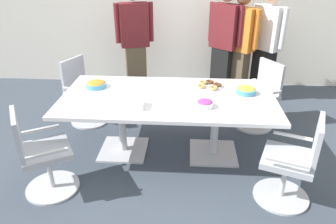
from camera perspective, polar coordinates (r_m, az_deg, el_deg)
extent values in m
cube|color=#3D4754|center=(3.97, 0.00, -7.17)|extent=(10.00, 10.00, 0.01)
cube|color=white|center=(5.75, 1.66, 18.60)|extent=(8.00, 0.10, 2.80)
cube|color=silver|center=(3.61, 0.00, 2.55)|extent=(2.40, 1.20, 0.04)
cube|color=silver|center=(4.03, -7.88, -6.62)|extent=(0.56, 0.56, 0.02)
cylinder|color=silver|center=(3.85, -8.21, -2.17)|extent=(0.09, 0.09, 0.69)
cube|color=silver|center=(3.97, 8.01, -7.19)|extent=(0.56, 0.56, 0.02)
cylinder|color=silver|center=(3.78, 8.35, -2.70)|extent=(0.09, 0.09, 0.69)
cylinder|color=silver|center=(3.51, 19.41, -13.93)|extent=(0.70, 0.70, 0.02)
cylinder|color=silver|center=(3.38, 19.97, -11.14)|extent=(0.05, 0.05, 0.41)
cube|color=#ADB2BC|center=(3.24, 20.61, -7.86)|extent=(0.59, 0.59, 0.06)
cube|color=#ADB2BC|center=(3.13, 25.10, -4.92)|extent=(0.19, 0.42, 0.42)
cube|color=silver|center=(2.97, 20.49, -8.44)|extent=(0.35, 0.16, 0.02)
cube|color=silver|center=(3.39, 21.35, -3.99)|extent=(0.35, 0.16, 0.02)
cylinder|color=silver|center=(4.69, 14.81, -2.17)|extent=(0.74, 0.74, 0.02)
cylinder|color=silver|center=(4.60, 15.11, 0.18)|extent=(0.05, 0.05, 0.41)
cube|color=#ADB2BC|center=(4.50, 15.46, 2.83)|extent=(0.63, 0.63, 0.06)
cube|color=#ADB2BC|center=(4.55, 17.80, 6.05)|extent=(0.26, 0.39, 0.42)
cube|color=silver|center=(4.30, 17.80, 3.10)|extent=(0.33, 0.22, 0.02)
cube|color=silver|center=(4.62, 13.64, 5.30)|extent=(0.33, 0.22, 0.02)
cylinder|color=silver|center=(4.79, -13.66, -1.41)|extent=(0.71, 0.71, 0.02)
cylinder|color=silver|center=(4.70, -13.93, 0.91)|extent=(0.05, 0.05, 0.41)
cube|color=#ADB2BC|center=(4.60, -14.25, 3.52)|extent=(0.60, 0.60, 0.06)
cube|color=#ADB2BC|center=(4.65, -16.56, 6.67)|extent=(0.21, 0.42, 0.42)
cube|color=silver|center=(4.73, -12.50, 5.92)|extent=(0.35, 0.17, 0.02)
cube|color=silver|center=(4.39, -16.47, 3.81)|extent=(0.35, 0.17, 0.02)
cylinder|color=silver|center=(3.62, -19.80, -12.49)|extent=(0.74, 0.74, 0.02)
cylinder|color=silver|center=(3.50, -20.34, -9.74)|extent=(0.05, 0.05, 0.41)
cube|color=#ADB2BC|center=(3.37, -20.97, -6.53)|extent=(0.63, 0.63, 0.06)
cube|color=#ADB2BC|center=(3.26, -25.28, -3.70)|extent=(0.25, 0.40, 0.42)
cube|color=silver|center=(3.53, -21.76, -2.88)|extent=(0.33, 0.21, 0.02)
cube|color=silver|center=(3.10, -20.77, -6.95)|extent=(0.33, 0.21, 0.02)
cube|color=brown|center=(5.41, -5.66, 7.30)|extent=(0.36, 0.28, 0.85)
cube|color=maroon|center=(5.21, -6.05, 15.18)|extent=(0.48, 0.34, 0.67)
cylinder|color=maroon|center=(5.24, -3.08, 15.72)|extent=(0.10, 0.10, 0.60)
cylinder|color=maroon|center=(5.18, -9.08, 15.31)|extent=(0.10, 0.10, 0.60)
cube|color=black|center=(5.37, 9.54, 6.88)|extent=(0.37, 0.36, 0.84)
cube|color=maroon|center=(5.16, 10.18, 14.78)|extent=(0.48, 0.45, 0.67)
cylinder|color=maroon|center=(5.02, 12.80, 14.61)|extent=(0.11, 0.11, 0.60)
cylinder|color=maroon|center=(5.30, 7.75, 15.62)|extent=(0.11, 0.11, 0.60)
cube|color=brown|center=(5.37, 12.10, 6.53)|extent=(0.37, 0.36, 0.82)
cube|color=orange|center=(5.17, 12.89, 14.19)|extent=(0.47, 0.46, 0.65)
cylinder|color=orange|center=(5.03, 15.50, 13.94)|extent=(0.11, 0.11, 0.58)
cylinder|color=orange|center=(5.31, 10.49, 15.08)|extent=(0.11, 0.11, 0.58)
cube|color=black|center=(5.48, 16.40, 6.49)|extent=(0.36, 0.37, 0.83)
cube|color=white|center=(5.28, 17.46, 14.09)|extent=(0.45, 0.48, 0.66)
cylinder|color=white|center=(5.13, 19.90, 13.76)|extent=(0.11, 0.11, 0.59)
cylinder|color=white|center=(5.43, 15.24, 15.05)|extent=(0.11, 0.11, 0.59)
cylinder|color=#4C9EC6|center=(3.94, -12.72, 4.72)|extent=(0.24, 0.24, 0.06)
ellipsoid|color=orange|center=(3.93, -12.76, 5.09)|extent=(0.22, 0.22, 0.05)
cylinder|color=white|center=(3.36, 6.56, 1.34)|extent=(0.19, 0.19, 0.06)
ellipsoid|color=#9E3D8E|center=(3.35, 6.59, 1.77)|extent=(0.16, 0.16, 0.05)
cylinder|color=#4C9EC6|center=(3.77, 13.68, 3.66)|extent=(0.23, 0.23, 0.06)
ellipsoid|color=yellow|center=(3.76, 13.73, 4.06)|extent=(0.20, 0.20, 0.05)
cylinder|color=white|center=(3.88, 7.25, 4.51)|extent=(0.30, 0.30, 0.01)
torus|color=brown|center=(3.89, 8.77, 4.83)|extent=(0.11, 0.11, 0.03)
torus|color=brown|center=(3.97, 7.41, 5.36)|extent=(0.11, 0.11, 0.03)
torus|color=tan|center=(3.94, 6.19, 5.26)|extent=(0.11, 0.11, 0.03)
torus|color=tan|center=(3.82, 5.94, 4.58)|extent=(0.11, 0.11, 0.03)
torus|color=tan|center=(3.79, 8.08, 4.27)|extent=(0.11, 0.11, 0.03)
cube|color=white|center=(3.35, -5.93, 1.41)|extent=(0.20, 0.20, 0.07)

